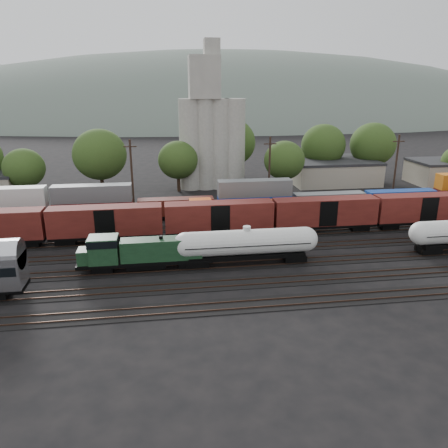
{
  "coord_description": "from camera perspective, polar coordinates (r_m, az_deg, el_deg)",
  "views": [
    {
      "loc": [
        -6.91,
        -52.7,
        20.84
      ],
      "look_at": [
        0.97,
        2.0,
        3.0
      ],
      "focal_mm": 35.0,
      "sensor_mm": 36.0,
      "label": 1
    }
  ],
  "objects": [
    {
      "name": "grain_silo",
      "position": [
        89.8,
        -1.67,
        11.76
      ],
      "size": [
        13.4,
        5.0,
        29.0
      ],
      "color": "#A29F94",
      "rests_on": "ground"
    },
    {
      "name": "orange_locomotive",
      "position": [
        66.07,
        0.43,
        1.62
      ],
      "size": [
        16.25,
        2.71,
        4.06
      ],
      "color": "black",
      "rests_on": "ground"
    },
    {
      "name": "tank_car_a",
      "position": [
        51.92,
        2.97,
        -2.57
      ],
      "size": [
        17.45,
        3.12,
        4.57
      ],
      "color": "silver",
      "rests_on": "ground"
    },
    {
      "name": "tracks",
      "position": [
        57.08,
        -0.68,
        -3.48
      ],
      "size": [
        180.0,
        33.2,
        0.2
      ],
      "color": "black",
      "rests_on": "ground"
    },
    {
      "name": "utility_poles",
      "position": [
        76.44,
        -2.88,
        6.83
      ],
      "size": [
        122.2,
        0.36,
        12.0
      ],
      "color": "black",
      "rests_on": "ground"
    },
    {
      "name": "ground",
      "position": [
        57.09,
        -0.68,
        -3.52
      ],
      "size": [
        600.0,
        600.0,
        0.0
      ],
      "primitive_type": "plane",
      "color": "black"
    },
    {
      "name": "tree_band",
      "position": [
        90.5,
        -10.79,
        9.2
      ],
      "size": [
        167.01,
        20.72,
        14.22
      ],
      "color": "black",
      "rests_on": "ground"
    },
    {
      "name": "green_locomotive",
      "position": [
        51.26,
        -11.19,
        -3.61
      ],
      "size": [
        15.46,
        2.73,
        4.09
      ],
      "color": "black",
      "rests_on": "ground"
    },
    {
      "name": "boxcar_string",
      "position": [
        60.84,
        -0.64,
        0.96
      ],
      "size": [
        138.2,
        2.9,
        4.2
      ],
      "color": "black",
      "rests_on": "ground"
    },
    {
      "name": "container_wall",
      "position": [
        70.25,
        -11.56,
        2.5
      ],
      "size": [
        160.0,
        2.6,
        5.8
      ],
      "color": "black",
      "rests_on": "ground"
    },
    {
      "name": "industrial_sheds",
      "position": [
        90.85,
        0.54,
        6.28
      ],
      "size": [
        119.38,
        17.26,
        5.1
      ],
      "color": "#9E937F",
      "rests_on": "ground"
    },
    {
      "name": "distant_hills",
      "position": [
        316.94,
        -2.59,
        10.37
      ],
      "size": [
        860.0,
        286.0,
        130.0
      ],
      "color": "#59665B",
      "rests_on": "ground"
    }
  ]
}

